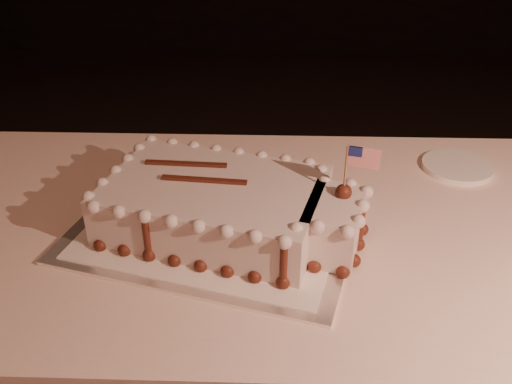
{
  "coord_description": "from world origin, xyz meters",
  "views": [
    {
      "loc": [
        -0.11,
        -0.35,
        1.41
      ],
      "look_at": [
        -0.14,
        0.57,
        0.84
      ],
      "focal_mm": 40.0,
      "sensor_mm": 36.0,
      "label": 1
    }
  ],
  "objects_px": {
    "banquet_table": "(317,354)",
    "side_plate": "(457,166)",
    "sheet_cake": "(229,207)",
    "cake_board": "(216,227)"
  },
  "relations": [
    {
      "from": "banquet_table",
      "to": "sheet_cake",
      "type": "height_order",
      "value": "sheet_cake"
    },
    {
      "from": "banquet_table",
      "to": "sheet_cake",
      "type": "xyz_separation_m",
      "value": [
        -0.2,
        -0.03,
        0.43
      ]
    },
    {
      "from": "side_plate",
      "to": "banquet_table",
      "type": "bearing_deg",
      "value": -143.69
    },
    {
      "from": "sheet_cake",
      "to": "side_plate",
      "type": "relative_size",
      "value": 3.29
    },
    {
      "from": "banquet_table",
      "to": "side_plate",
      "type": "xyz_separation_m",
      "value": [
        0.32,
        0.24,
        0.38
      ]
    },
    {
      "from": "cake_board",
      "to": "side_plate",
      "type": "xyz_separation_m",
      "value": [
        0.54,
        0.26,
        0.0
      ]
    },
    {
      "from": "banquet_table",
      "to": "side_plate",
      "type": "height_order",
      "value": "side_plate"
    },
    {
      "from": "sheet_cake",
      "to": "side_plate",
      "type": "xyz_separation_m",
      "value": [
        0.52,
        0.27,
        -0.05
      ]
    },
    {
      "from": "banquet_table",
      "to": "sheet_cake",
      "type": "relative_size",
      "value": 4.48
    },
    {
      "from": "cake_board",
      "to": "sheet_cake",
      "type": "bearing_deg",
      "value": 0.25
    }
  ]
}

